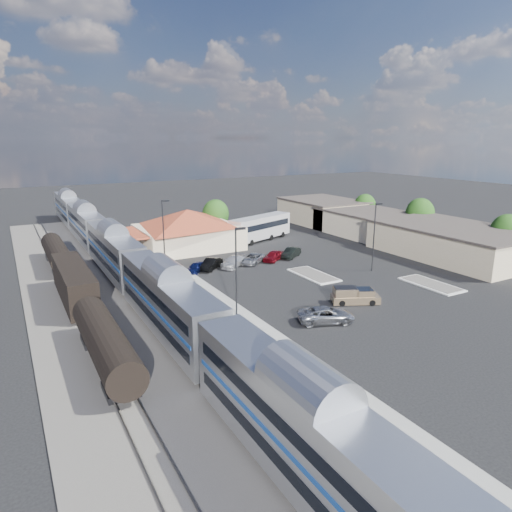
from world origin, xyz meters
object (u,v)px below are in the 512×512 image
pickup_truck (355,296)px  suv (326,315)px  station_depot (188,229)px  coach_bus (260,227)px

pickup_truck → suv: (-5.85, -2.65, -0.06)m
station_depot → pickup_truck: station_depot is taller
pickup_truck → suv: pickup_truck is taller
suv → coach_bus: coach_bus is taller
station_depot → pickup_truck: size_ratio=3.48×
coach_bus → station_depot: bearing=65.7°
station_depot → suv: (0.59, -35.02, -2.37)m
suv → coach_bus: bearing=2.3°
station_depot → coach_bus: bearing=-3.4°
station_depot → pickup_truck: 33.08m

